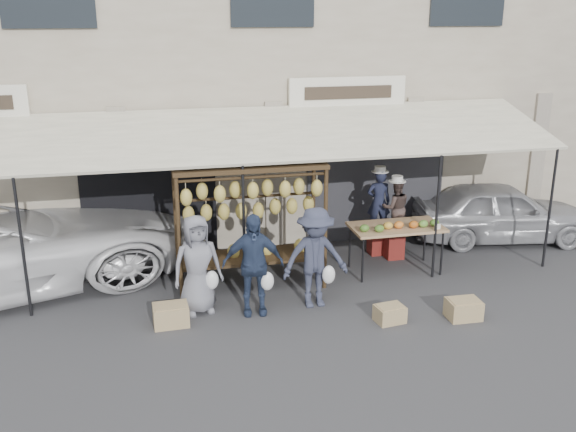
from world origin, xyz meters
name	(u,v)px	position (x,y,z in m)	size (l,w,h in m)	color
ground_plane	(319,318)	(0.00, 0.00, 0.00)	(90.00, 90.00, 0.00)	#2D2D30
shophouse	(247,57)	(0.00, 6.50, 3.65)	(24.00, 6.15, 7.30)	#B1A791
awning	(287,134)	(0.01, 2.28, 2.57)	(10.00, 2.35, 2.92)	beige
banana_rack	(250,202)	(-0.83, 1.49, 1.57)	(2.60, 0.90, 2.24)	black
produce_table	(397,228)	(1.92, 1.54, 0.87)	(1.70, 0.90, 1.04)	#9F7F56
vendor_left	(379,202)	(1.92, 2.52, 1.09)	(0.47, 0.31, 1.29)	#1D2138
vendor_right	(396,208)	(2.17, 2.24, 1.04)	(0.55, 0.43, 1.13)	#453632
customer_left	(197,264)	(-1.84, 0.70, 0.82)	(0.80, 0.52, 1.64)	slate
customer_mid	(253,264)	(-0.98, 0.46, 0.84)	(0.99, 0.41, 1.68)	#273451
customer_right	(315,258)	(0.06, 0.49, 0.85)	(1.10, 0.63, 1.70)	#303347
stool_left	(377,243)	(1.92, 2.52, 0.22)	(0.32, 0.32, 0.45)	maroon
stool_right	(394,246)	(2.17, 2.24, 0.24)	(0.34, 0.34, 0.47)	maroon
crate_near_a	(390,314)	(1.06, -0.35, 0.13)	(0.44, 0.34, 0.27)	tan
crate_near_b	(463,309)	(2.26, -0.50, 0.15)	(0.52, 0.39, 0.31)	tan
crate_far	(171,315)	(-2.31, 0.32, 0.16)	(0.54, 0.41, 0.32)	tan
sedan	(500,211)	(4.75, 2.71, 0.64)	(1.50, 3.73, 1.27)	#A0A0A5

